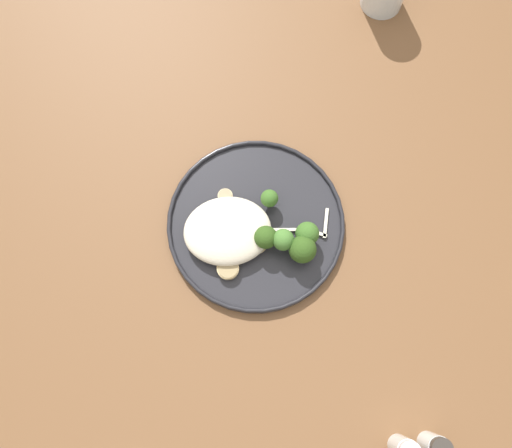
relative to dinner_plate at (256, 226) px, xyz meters
name	(u,v)px	position (x,y,z in m)	size (l,w,h in m)	color
ground	(247,289)	(-0.03, 0.00, -0.75)	(6.00, 6.00, 0.00)	#2D2B28
wooden_dining_table	(241,238)	(-0.03, 0.00, -0.09)	(1.40, 1.00, 0.74)	brown
dinner_plate	(256,226)	(0.00, 0.00, 0.00)	(0.29, 0.29, 0.02)	#232328
noodle_bed	(227,231)	(-0.05, -0.01, 0.02)	(0.14, 0.11, 0.04)	beige
seared_scallop_rear_pale	(225,196)	(-0.05, 0.05, 0.01)	(0.02, 0.02, 0.01)	beige
seared_scallop_half_hidden	(257,242)	(0.00, -0.03, 0.01)	(0.03, 0.03, 0.02)	#E5C689
seared_scallop_left_edge	(218,230)	(-0.06, 0.00, 0.01)	(0.02, 0.02, 0.02)	#DBB77A
seared_scallop_tilted_round	(228,269)	(-0.05, -0.07, 0.01)	(0.03, 0.03, 0.01)	#E5C689
seared_scallop_on_noodles	(201,224)	(-0.09, 0.01, 0.01)	(0.03, 0.03, 0.02)	#DBB77A
broccoli_floret_left_leaning	(266,237)	(0.01, -0.03, 0.03)	(0.04, 0.04, 0.05)	#7A994C
broccoli_floret_beside_noodles	(283,240)	(0.04, -0.04, 0.04)	(0.03, 0.03, 0.06)	#89A356
broccoli_floret_tall_stalk	(307,234)	(0.08, -0.03, 0.03)	(0.04, 0.04, 0.05)	#7A994C
broccoli_floret_split_head	(302,249)	(0.07, -0.05, 0.03)	(0.04, 0.04, 0.06)	#89A356
broccoli_floret_near_rim	(269,199)	(0.02, 0.04, 0.03)	(0.03, 0.03, 0.04)	#89A356
onion_sliver_long_sliver	(326,223)	(0.11, -0.01, 0.01)	(0.05, 0.01, 0.00)	silver
onion_sliver_curled_piece	(289,230)	(0.05, -0.01, 0.01)	(0.06, 0.01, 0.00)	silver
onion_sliver_pale_crescent	(312,231)	(0.09, -0.02, 0.01)	(0.05, 0.01, 0.00)	silver
pepper_shaker	(435,446)	(0.22, -0.35, 0.02)	(0.03, 0.03, 0.07)	white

